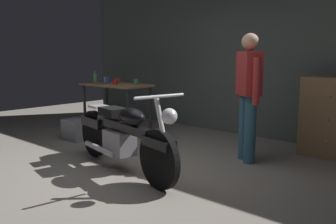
{
  "coord_description": "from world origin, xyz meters",
  "views": [
    {
      "loc": [
        2.98,
        -2.76,
        1.38
      ],
      "look_at": [
        -0.05,
        0.7,
        0.65
      ],
      "focal_mm": 37.67,
      "sensor_mm": 36.0,
      "label": 1
    }
  ],
  "objects": [
    {
      "name": "ground_plane",
      "position": [
        0.0,
        0.0,
        0.0
      ],
      "size": [
        12.0,
        12.0,
        0.0
      ],
      "primitive_type": "plane",
      "color": "gray"
    },
    {
      "name": "mug_brown_stoneware",
      "position": [
        -1.97,
        1.48,
        0.95
      ],
      "size": [
        0.12,
        0.09,
        0.09
      ],
      "color": "brown",
      "rests_on": "workbench"
    },
    {
      "name": "workbench",
      "position": [
        -1.82,
        1.31,
        0.79
      ],
      "size": [
        1.3,
        0.64,
        0.9
      ],
      "color": "#99724C",
      "rests_on": "ground_plane"
    },
    {
      "name": "mug_red_diner",
      "position": [
        -1.68,
        1.18,
        0.95
      ],
      "size": [
        0.12,
        0.08,
        0.1
      ],
      "color": "red",
      "rests_on": "workbench"
    },
    {
      "name": "storage_bin",
      "position": [
        -1.97,
        0.56,
        0.17
      ],
      "size": [
        0.44,
        0.32,
        0.34
      ],
      "primitive_type": "cube",
      "color": "gray",
      "rests_on": "ground_plane"
    },
    {
      "name": "bottle",
      "position": [
        -2.13,
        1.1,
        1.0
      ],
      "size": [
        0.06,
        0.06,
        0.24
      ],
      "color": "#4C8C4C",
      "rests_on": "workbench"
    },
    {
      "name": "motorcycle",
      "position": [
        -0.17,
        -0.01,
        0.45
      ],
      "size": [
        2.16,
        0.75,
        1.0
      ],
      "rotation": [
        0.0,
        0.0,
        -0.21
      ],
      "color": "black",
      "rests_on": "ground_plane"
    },
    {
      "name": "mug_white_ceramic",
      "position": [
        -2.32,
        1.49,
        0.95
      ],
      "size": [
        0.11,
        0.08,
        0.09
      ],
      "color": "white",
      "rests_on": "workbench"
    },
    {
      "name": "person_standing",
      "position": [
        0.77,
        1.35,
        0.93
      ],
      "size": [
        0.46,
        0.41,
        1.67
      ],
      "rotation": [
        0.0,
        0.0,
        2.45
      ],
      "color": "#376680",
      "rests_on": "ground_plane"
    },
    {
      "name": "mug_blue_enamel",
      "position": [
        -1.93,
        1.23,
        0.96
      ],
      "size": [
        0.11,
        0.08,
        0.11
      ],
      "color": "#2D51AD",
      "rests_on": "workbench"
    },
    {
      "name": "back_wall",
      "position": [
        0.0,
        2.8,
        1.55
      ],
      "size": [
        8.0,
        0.12,
        3.1
      ],
      "primitive_type": "cube",
      "color": "#56605B",
      "rests_on": "ground_plane"
    },
    {
      "name": "wooden_dresser",
      "position": [
        1.56,
        2.3,
        0.55
      ],
      "size": [
        0.8,
        0.47,
        1.1
      ],
      "color": "#99724C",
      "rests_on": "ground_plane"
    },
    {
      "name": "mug_green_speckled",
      "position": [
        -1.32,
        1.32,
        0.95
      ],
      "size": [
        0.12,
        0.09,
        0.1
      ],
      "color": "#3D7F4C",
      "rests_on": "workbench"
    }
  ]
}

